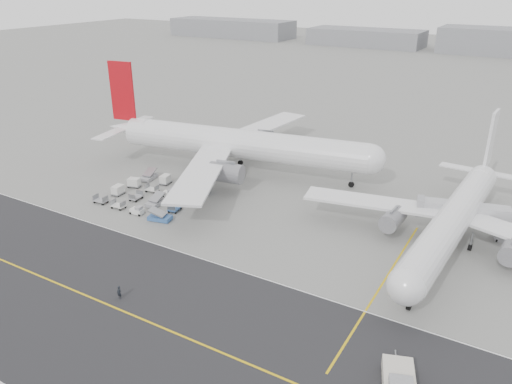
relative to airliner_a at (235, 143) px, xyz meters
The scene contains 9 objects.
ground 35.05m from the airliner_a, 69.85° to the right, with size 700.00×700.00×0.00m, color gray.
taxiway 53.47m from the airliner_a, 71.45° to the right, with size 220.00×59.00×0.03m.
airliner_a is the anchor object (origin of this frame).
airliner_b 49.19m from the airliner_a, 12.89° to the right, with size 50.35×51.04×17.60m.
pushback_tug 67.56m from the airliner_a, 42.91° to the right, with size 5.29×8.97×2.55m.
jet_bridge 49.13m from the airliner_a, ahead, with size 15.54×6.38×5.81m.
gse_cluster 22.56m from the airliner_a, 106.29° to the right, with size 22.38×21.57×2.02m, color #9C9CA1, non-canonical shape.
stray_dolly 52.24m from the airliner_a, 30.19° to the right, with size 1.73×2.81×1.73m, color silver, non-canonical shape.
ground_crew_a 50.34m from the airliner_a, 75.70° to the right, with size 0.70×0.46×1.92m, color black.
Camera 1 is at (44.60, -55.18, 39.87)m, focal length 35.00 mm.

